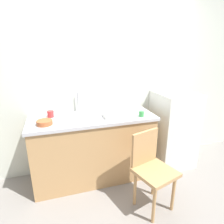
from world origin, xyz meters
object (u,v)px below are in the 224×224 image
(refrigerator, at_px, (173,129))
(cup_red, at_px, (51,114))
(chair, at_px, (151,167))
(dish_tray, at_px, (114,115))
(cup_green, at_px, (141,114))
(terracotta_bowl, at_px, (44,123))

(refrigerator, relative_size, cup_red, 13.91)
(cup_red, bearing_deg, chair, -39.22)
(dish_tray, bearing_deg, chair, -68.93)
(cup_green, bearing_deg, terracotta_bowl, 176.55)
(chair, relative_size, dish_tray, 3.18)
(cup_red, bearing_deg, refrigerator, -3.99)
(dish_tray, relative_size, cup_red, 3.41)
(dish_tray, bearing_deg, refrigerator, 5.54)
(terracotta_bowl, distance_m, cup_green, 1.20)
(dish_tray, height_order, terracotta_bowl, terracotta_bowl)
(chair, distance_m, cup_red, 1.40)
(terracotta_bowl, relative_size, cup_red, 2.19)
(terracotta_bowl, height_order, cup_red, cup_red)
(dish_tray, distance_m, cup_green, 0.35)
(refrigerator, distance_m, cup_red, 1.82)
(dish_tray, bearing_deg, cup_red, 164.45)
(chair, height_order, dish_tray, dish_tray)
(cup_red, distance_m, cup_green, 1.17)
(refrigerator, bearing_deg, cup_red, 176.01)
(cup_green, bearing_deg, chair, -100.78)
(chair, xyz_separation_m, terracotta_bowl, (-1.10, 0.58, 0.44))
(terracotta_bowl, bearing_deg, chair, -28.07)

